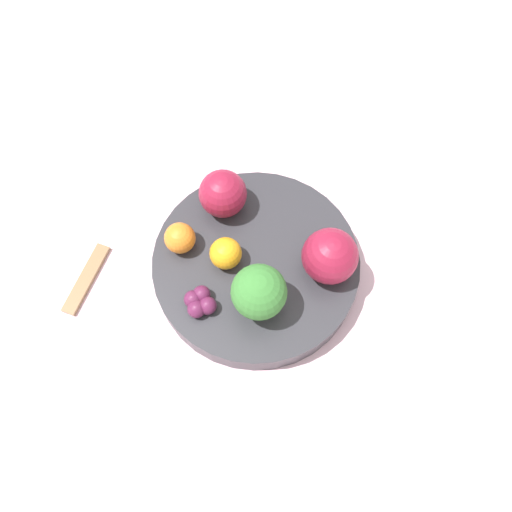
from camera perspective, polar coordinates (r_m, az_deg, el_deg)
name	(u,v)px	position (r m, az deg, el deg)	size (l,w,h in m)	color
ground_plane	(256,278)	(0.60, 0.00, -2.52)	(6.00, 6.00, 0.00)	gray
table_surface	(256,275)	(0.59, 0.00, -2.15)	(1.20, 1.20, 0.02)	silver
bowl	(256,266)	(0.57, 0.00, -1.12)	(0.23, 0.23, 0.03)	#2D2D33
broccoli	(259,292)	(0.50, 0.34, -4.17)	(0.06, 0.06, 0.07)	#8CB76B
apple_red	(223,194)	(0.56, -3.81, 7.12)	(0.05, 0.05, 0.05)	maroon
apple_green	(330,256)	(0.53, 8.44, -0.02)	(0.06, 0.06, 0.06)	maroon
orange_front	(226,253)	(0.54, -3.49, 0.30)	(0.04, 0.04, 0.04)	orange
orange_back	(179,240)	(0.55, -8.77, 1.79)	(0.03, 0.03, 0.03)	orange
grape_cluster	(200,302)	(0.53, -6.46, -5.25)	(0.04, 0.04, 0.02)	#5B1E42
spoon	(86,279)	(0.61, -18.81, -2.48)	(0.03, 0.09, 0.01)	olive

